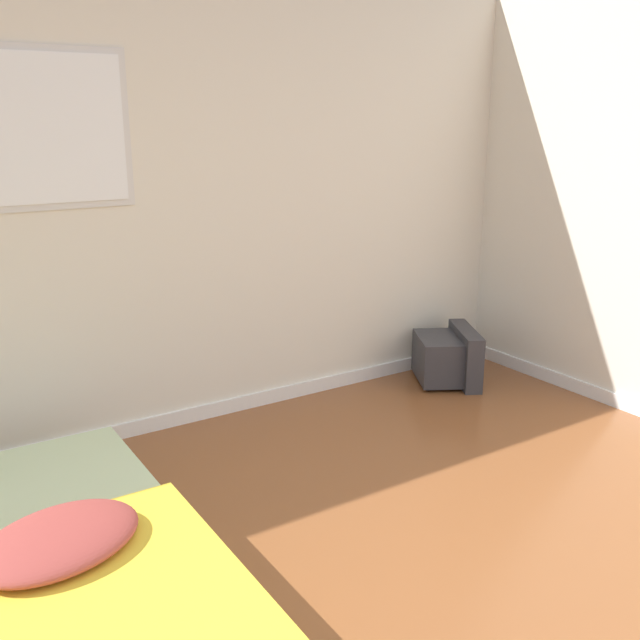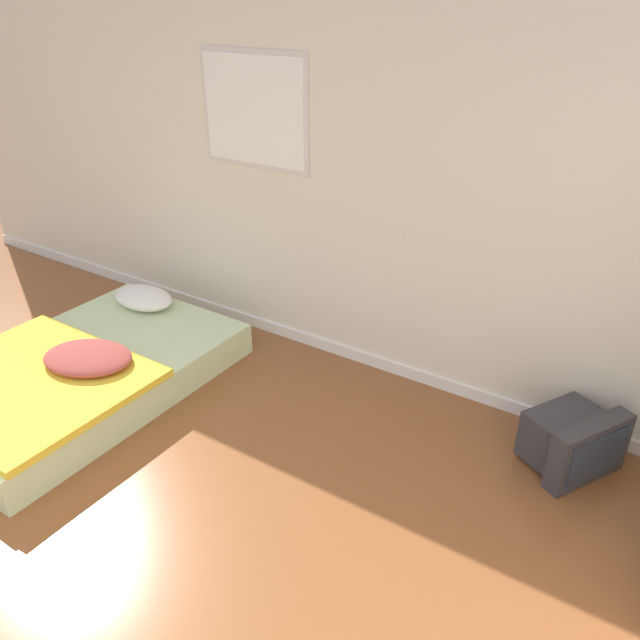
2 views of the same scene
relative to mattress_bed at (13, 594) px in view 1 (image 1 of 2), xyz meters
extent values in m
cube|color=silver|center=(0.90, 1.39, 1.15)|extent=(7.81, 0.06, 2.60)
cube|color=white|center=(0.90, 1.35, -0.10)|extent=(7.81, 0.02, 0.09)
cube|color=silver|center=(0.54, 1.35, 1.57)|extent=(0.91, 0.01, 0.79)
cube|color=white|center=(0.54, 1.34, 1.57)|extent=(0.84, 0.01, 0.72)
cube|color=beige|center=(0.00, 0.02, -0.03)|extent=(1.34, 2.03, 0.23)
cube|color=yellow|center=(0.00, -0.37, 0.11)|extent=(1.36, 1.18, 0.05)
ellipsoid|color=#993D38|center=(0.17, -0.04, 0.18)|extent=(0.70, 0.60, 0.11)
cube|color=#333338|center=(2.94, 1.06, 0.03)|extent=(0.44, 0.51, 0.30)
cube|color=#333338|center=(3.11, 0.97, 0.04)|extent=(0.35, 0.52, 0.38)
cube|color=#283342|center=(3.16, 0.94, 0.05)|extent=(0.21, 0.38, 0.27)
camera|label=1|loc=(-0.26, -2.40, 1.63)|focal=40.00mm
camera|label=2|loc=(3.33, -2.11, 2.33)|focal=35.00mm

